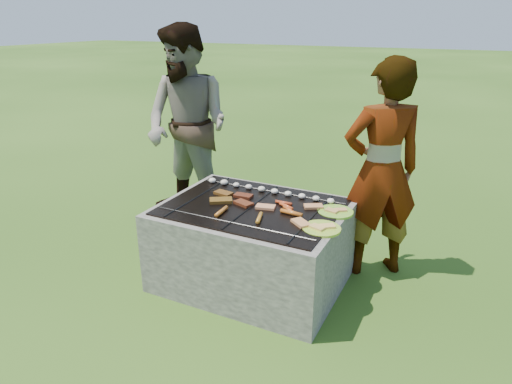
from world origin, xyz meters
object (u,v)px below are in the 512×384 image
Objects in this scene: fire_pit at (253,247)px; bystander at (188,126)px; cook at (381,171)px; plate_far at (335,212)px; plate_near at (322,228)px.

bystander is at bearing 143.55° from fire_pit.
bystander reaches higher than cook.
fire_pit is 1.50m from bystander.
cook reaches higher than plate_far.
fire_pit is 0.79× the size of cook.
bystander reaches higher than plate_near.
plate_near is at bearing 38.78° from cook.
plate_far is 1.80m from bystander.
plate_far is at bearing 16.21° from fire_pit.
cook is 0.89× the size of bystander.
bystander is (-1.86, 0.24, 0.10)m from cook.
bystander is (-1.09, 0.81, 0.64)m from fire_pit.
plate_near is 0.76m from cook.
cook reaches higher than fire_pit.
plate_near is 0.16× the size of cook.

